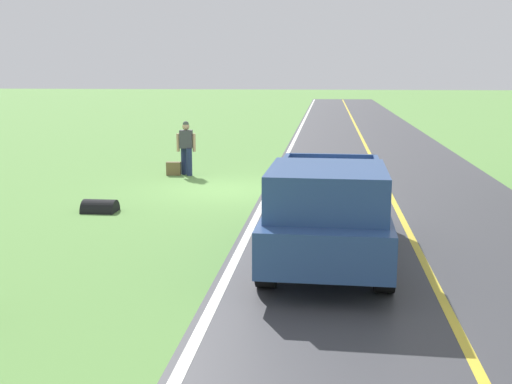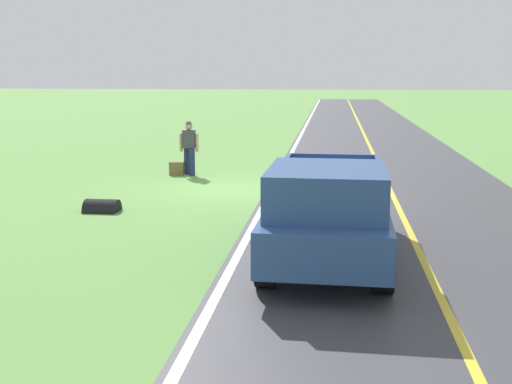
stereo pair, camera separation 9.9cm
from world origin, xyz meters
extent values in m
plane|color=#609347|center=(0.00, 0.00, 0.00)|extent=(200.00, 200.00, 0.00)
cube|color=#3D3D42|center=(-4.55, 0.00, 0.00)|extent=(7.03, 120.00, 0.00)
cube|color=silver|center=(-1.21, 0.00, 0.01)|extent=(0.16, 117.60, 0.00)
cube|color=gold|center=(-4.55, 0.00, 0.01)|extent=(0.14, 117.60, 0.00)
cylinder|color=navy|center=(1.59, -2.32, 0.44)|extent=(0.18, 0.18, 0.88)
cylinder|color=navy|center=(1.82, -2.55, 0.44)|extent=(0.18, 0.18, 0.88)
cube|color=#3F3F47|center=(1.71, -2.44, 1.17)|extent=(0.41, 0.28, 0.58)
sphere|color=tan|center=(1.71, -2.44, 1.57)|extent=(0.23, 0.23, 0.23)
sphere|color=#4C564C|center=(1.71, -2.44, 1.65)|extent=(0.20, 0.20, 0.20)
cube|color=#591E19|center=(1.72, -2.64, 1.20)|extent=(0.33, 0.22, 0.44)
cylinder|color=tan|center=(1.45, -2.43, 1.06)|extent=(0.10, 0.10, 0.58)
cylinder|color=tan|center=(1.97, -2.40, 1.06)|extent=(0.10, 0.10, 0.58)
cube|color=brown|center=(2.12, -2.36, 0.21)|extent=(0.47, 0.23, 0.43)
cube|color=#2D4C84|center=(-2.85, 6.29, 0.75)|extent=(2.12, 5.44, 0.70)
cube|color=#2D4C84|center=(-2.82, 7.48, 1.46)|extent=(1.89, 2.20, 0.72)
cube|color=black|center=(-2.82, 7.48, 1.53)|extent=(1.71, 1.33, 0.43)
cube|color=#2D4C84|center=(-3.81, 5.23, 1.33)|extent=(0.16, 3.03, 0.45)
cube|color=#2D4C84|center=(-1.93, 5.19, 1.33)|extent=(0.16, 3.03, 0.45)
cube|color=#2D4C84|center=(-2.90, 3.70, 1.33)|extent=(1.84, 0.14, 0.45)
cylinder|color=black|center=(-3.71, 8.06, 0.40)|extent=(0.32, 0.81, 0.80)
cylinder|color=black|center=(-1.91, 8.02, 0.40)|extent=(0.32, 0.81, 0.80)
cylinder|color=black|center=(-3.78, 4.76, 0.40)|extent=(0.32, 0.81, 0.80)
cylinder|color=black|center=(-1.98, 4.72, 0.40)|extent=(0.32, 0.81, 0.80)
cylinder|color=black|center=(2.58, 3.15, 0.00)|extent=(0.80, 0.60, 0.60)
camera|label=1|loc=(-2.80, 17.41, 3.32)|focal=44.26mm
camera|label=2|loc=(-2.90, 17.40, 3.32)|focal=44.26mm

